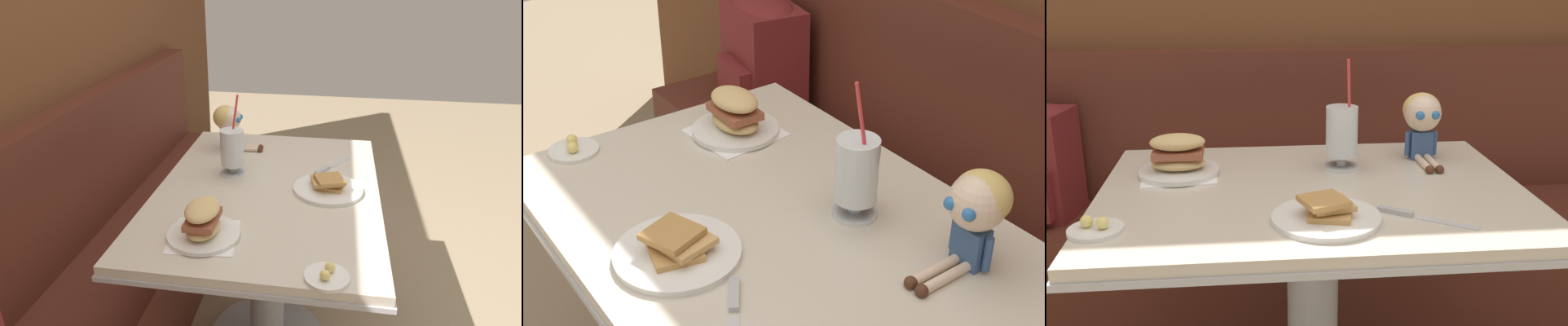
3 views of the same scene
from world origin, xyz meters
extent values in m
cube|color=#512319|center=(0.00, 0.77, 0.23)|extent=(2.60, 0.48, 0.45)
cube|color=#512319|center=(0.00, 0.96, 0.73)|extent=(2.60, 0.10, 0.55)
cube|color=beige|center=(0.00, 0.18, 0.72)|extent=(1.10, 0.80, 0.03)
cube|color=#B7BABF|center=(0.00, 0.18, 0.70)|extent=(1.11, 0.81, 0.02)
cylinder|color=#A5A8AD|center=(0.00, 0.18, 0.37)|extent=(0.14, 0.14, 0.65)
cylinder|color=white|center=(0.01, -0.04, 0.75)|extent=(0.25, 0.25, 0.01)
cube|color=tan|center=(0.02, -0.05, 0.76)|extent=(0.11, 0.11, 0.01)
cube|color=tan|center=(0.02, -0.03, 0.78)|extent=(0.11, 0.11, 0.01)
cube|color=#B78447|center=(0.00, -0.04, 0.79)|extent=(0.12, 0.12, 0.01)
cylinder|color=silver|center=(0.10, 0.33, 0.74)|extent=(0.10, 0.10, 0.01)
cylinder|color=silver|center=(0.10, 0.33, 0.77)|extent=(0.03, 0.03, 0.03)
cylinder|color=silver|center=(0.10, 0.33, 0.85)|extent=(0.09, 0.09, 0.14)
cylinder|color=brown|center=(0.10, 0.33, 0.84)|extent=(0.08, 0.08, 0.13)
cylinder|color=#DB383D|center=(0.12, 0.33, 0.95)|extent=(0.02, 0.04, 0.22)
cube|color=white|center=(-0.36, 0.32, 0.74)|extent=(0.22, 0.22, 0.00)
cylinder|color=white|center=(-0.36, 0.32, 0.75)|extent=(0.22, 0.22, 0.01)
ellipsoid|color=tan|center=(-0.36, 0.32, 0.77)|extent=(0.15, 0.10, 0.04)
cube|color=#995138|center=(-0.36, 0.32, 0.80)|extent=(0.14, 0.09, 0.02)
ellipsoid|color=tan|center=(-0.36, 0.32, 0.83)|extent=(0.15, 0.10, 0.04)
cylinder|color=white|center=(-0.50, -0.05, 0.74)|extent=(0.12, 0.12, 0.01)
sphere|color=#F4E07A|center=(-0.52, -0.04, 0.76)|extent=(0.03, 0.03, 0.03)
sphere|color=#F4E07A|center=(-0.48, -0.06, 0.76)|extent=(0.03, 0.03, 0.03)
cube|color=silver|center=(0.28, -0.08, 0.74)|extent=(0.13, 0.09, 0.00)
cube|color=#B2B5BA|center=(0.17, -0.01, 0.75)|extent=(0.08, 0.06, 0.01)
cube|color=#385689|center=(0.35, 0.41, 0.78)|extent=(0.06, 0.04, 0.08)
sphere|color=beige|center=(0.35, 0.41, 0.88)|extent=(0.11, 0.11, 0.11)
ellipsoid|color=#D8B766|center=(0.35, 0.42, 0.89)|extent=(0.11, 0.11, 0.10)
sphere|color=#2D6BB2|center=(0.33, 0.36, 0.88)|extent=(0.03, 0.03, 0.03)
sphere|color=#2D6BB2|center=(0.37, 0.36, 0.88)|extent=(0.03, 0.03, 0.03)
cylinder|color=beige|center=(0.34, 0.33, 0.75)|extent=(0.02, 0.12, 0.02)
cylinder|color=beige|center=(0.36, 0.33, 0.75)|extent=(0.02, 0.12, 0.02)
sphere|color=#4C2819|center=(0.34, 0.27, 0.75)|extent=(0.03, 0.03, 0.03)
sphere|color=#4C2819|center=(0.36, 0.27, 0.75)|extent=(0.03, 0.03, 0.03)
cylinder|color=#385689|center=(0.31, 0.41, 0.79)|extent=(0.02, 0.02, 0.07)
cylinder|color=#385689|center=(0.39, 0.41, 0.79)|extent=(0.02, 0.02, 0.07)
camera|label=1|loc=(-1.50, -0.04, 1.50)|focal=31.74mm
camera|label=2|loc=(1.06, -0.53, 1.63)|focal=50.89mm
camera|label=3|loc=(-0.16, -1.30, 1.29)|focal=41.86mm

